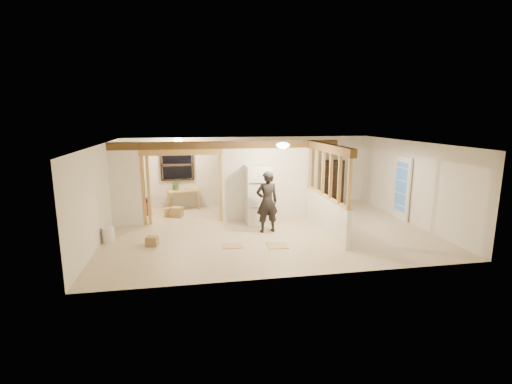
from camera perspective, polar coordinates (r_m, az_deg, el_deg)
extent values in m
cube|color=beige|center=(10.82, 1.77, -5.85)|extent=(9.00, 6.50, 0.01)
cube|color=white|center=(10.35, 1.86, 7.51)|extent=(9.00, 6.50, 0.01)
cube|color=silver|center=(13.66, -1.00, 3.22)|extent=(9.00, 0.01, 2.50)
cube|color=silver|center=(7.44, 6.99, -3.95)|extent=(9.00, 0.01, 2.50)
cube|color=silver|center=(10.56, -22.84, -0.17)|extent=(0.01, 6.50, 2.50)
cube|color=silver|center=(12.25, 22.89, 1.34)|extent=(0.01, 6.50, 2.50)
cube|color=white|center=(11.63, -19.42, 1.09)|extent=(0.90, 0.12, 2.50)
cube|color=white|center=(11.71, 1.56, 1.81)|extent=(2.80, 0.12, 2.50)
cube|color=tan|center=(11.50, -11.24, 0.66)|extent=(2.46, 0.14, 2.20)
cube|color=brown|center=(11.39, -4.38, 7.24)|extent=(7.00, 0.18, 0.22)
cube|color=brown|center=(10.43, 11.01, 6.67)|extent=(0.18, 3.30, 0.22)
cube|color=white|center=(10.75, 10.62, -3.36)|extent=(0.12, 3.20, 1.00)
cube|color=tan|center=(10.51, 10.86, 2.76)|extent=(0.14, 3.20, 1.32)
cube|color=black|center=(13.38, -12.04, 4.09)|extent=(1.12, 0.10, 1.10)
cube|color=white|center=(12.58, 21.52, 0.53)|extent=(0.12, 0.86, 2.00)
ellipsoid|color=#FFEABF|center=(9.93, 4.17, 7.20)|extent=(0.36, 0.36, 0.16)
ellipsoid|color=#FFEABF|center=(12.43, -11.87, 7.85)|extent=(0.32, 0.32, 0.14)
ellipsoid|color=#FFD88C|center=(11.75, -9.45, 6.27)|extent=(0.07, 0.07, 0.07)
cube|color=silver|center=(11.31, 0.29, -0.40)|extent=(0.73, 0.71, 1.77)
imported|color=black|center=(10.40, 1.72, -1.52)|extent=(0.69, 0.50, 1.75)
cube|color=tan|center=(13.34, -11.07, -1.15)|extent=(1.19, 0.77, 0.69)
imported|color=#3A7835|center=(13.29, -12.21, 1.15)|extent=(0.41, 0.37, 0.39)
cylinder|color=#A71618|center=(12.90, -16.65, -2.16)|extent=(0.55, 0.55, 0.56)
cube|color=black|center=(14.38, 11.71, 1.61)|extent=(0.81, 0.27, 1.62)
cylinder|color=silver|center=(10.49, -21.75, -6.12)|extent=(0.38, 0.38, 0.39)
cube|color=#A17F4D|center=(12.41, -12.11, -3.02)|extent=(0.46, 0.43, 0.32)
cube|color=#A17F4D|center=(12.55, -13.26, -3.02)|extent=(0.30, 0.30, 0.27)
cube|color=#A17F4D|center=(9.87, -15.69, -7.28)|extent=(0.34, 0.30, 0.24)
cube|color=tan|center=(9.54, 3.30, -8.19)|extent=(0.55, 0.55, 0.02)
cube|color=tan|center=(9.51, -3.68, -8.25)|extent=(0.52, 0.42, 0.02)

